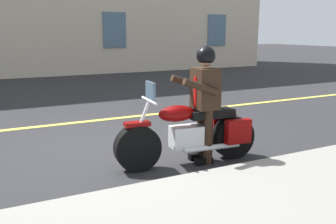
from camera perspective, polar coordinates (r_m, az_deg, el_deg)
ground_plane at (r=6.58m, az=-8.50°, el=-5.22°), size 80.00×80.00×0.00m
lane_center_stripe at (r=8.44m, az=-12.87°, el=-1.49°), size 60.00×0.16×0.01m
motorcycle_main at (r=5.62m, az=3.66°, el=-3.32°), size 2.22×0.73×1.26m
rider_main at (r=5.58m, az=5.49°, el=2.68°), size 0.66×0.59×1.74m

